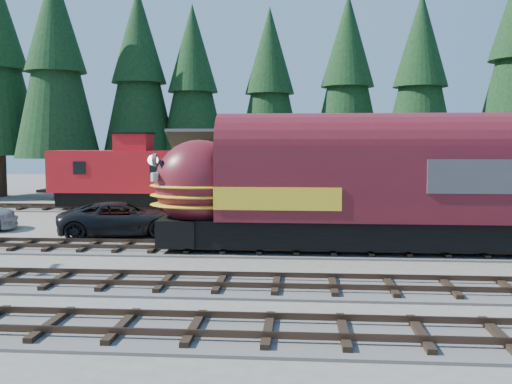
# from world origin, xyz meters

# --- Properties ---
(ground) EXTENTS (120.00, 120.00, 0.00)m
(ground) POSITION_xyz_m (0.00, 0.00, 0.00)
(ground) COLOR #6B665B
(ground) RESTS_ON ground
(track_spur) EXTENTS (32.00, 3.20, 0.33)m
(track_spur) POSITION_xyz_m (-10.00, 18.00, 0.06)
(track_spur) COLOR #4C4947
(track_spur) RESTS_ON ground
(depot) EXTENTS (12.80, 7.00, 5.30)m
(depot) POSITION_xyz_m (-0.00, 10.50, 2.96)
(depot) COLOR gold
(depot) RESTS_ON ground
(conifer_backdrop) EXTENTS (79.82, 23.74, 17.37)m
(conifer_backdrop) POSITION_xyz_m (3.79, 25.22, 10.33)
(conifer_backdrop) COLOR black
(conifer_backdrop) RESTS_ON ground
(locomotive) EXTENTS (16.22, 3.22, 4.41)m
(locomotive) POSITION_xyz_m (1.59, 4.00, 2.57)
(locomotive) COLOR black
(locomotive) RESTS_ON ground
(caboose) EXTENTS (9.35, 2.71, 4.86)m
(caboose) POSITION_xyz_m (-12.01, 18.00, 2.43)
(caboose) COLOR black
(caboose) RESTS_ON ground
(pickup_truck_a) EXTENTS (6.66, 4.53, 1.69)m
(pickup_truck_a) POSITION_xyz_m (-8.68, 7.50, 0.85)
(pickup_truck_a) COLOR black
(pickup_truck_a) RESTS_ON ground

